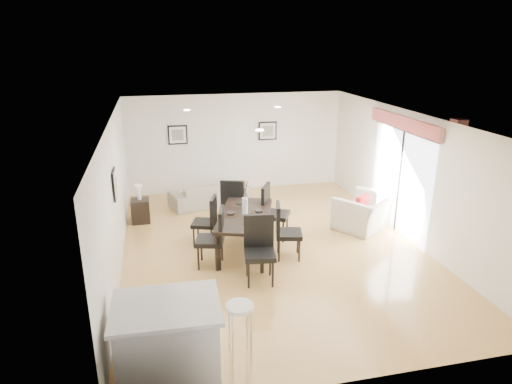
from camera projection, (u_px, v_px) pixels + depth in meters
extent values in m
plane|color=tan|center=(272.00, 247.00, 9.47)|extent=(8.00, 8.00, 0.00)
cube|color=white|center=(236.00, 143.00, 12.73)|extent=(6.00, 0.04, 2.70)
cube|color=white|center=(359.00, 288.00, 5.34)|extent=(6.00, 0.04, 2.70)
cube|color=white|center=(115.00, 197.00, 8.41)|extent=(0.04, 8.00, 2.70)
cube|color=white|center=(409.00, 176.00, 9.66)|extent=(0.04, 8.00, 2.70)
cube|color=white|center=(273.00, 118.00, 8.60)|extent=(6.00, 8.00, 0.02)
imported|color=gray|center=(210.00, 193.00, 11.85)|extent=(2.17, 1.31, 0.59)
imported|color=beige|center=(364.00, 212.00, 10.30)|extent=(1.57, 1.54, 0.77)
imported|color=#365B27|center=(506.00, 209.00, 10.57)|extent=(0.78, 0.73, 0.71)
imported|color=#365B27|center=(475.00, 196.00, 11.63)|extent=(0.40, 0.40, 0.59)
cube|color=black|center=(245.00, 215.00, 9.09)|extent=(1.52, 2.14, 0.06)
cylinder|color=black|center=(217.00, 253.00, 8.41)|extent=(0.08, 0.08, 0.74)
cylinder|color=black|center=(231.00, 217.00, 10.10)|extent=(0.08, 0.08, 0.74)
cylinder|color=black|center=(262.00, 255.00, 8.33)|extent=(0.08, 0.08, 0.74)
cylinder|color=black|center=(269.00, 218.00, 10.03)|extent=(0.08, 0.08, 0.74)
cube|color=black|center=(210.00, 241.00, 8.56)|extent=(0.62, 0.62, 0.09)
cube|color=black|center=(221.00, 225.00, 8.45)|extent=(0.19, 0.52, 0.61)
cylinder|color=black|center=(201.00, 249.00, 8.85)|extent=(0.04, 0.04, 0.47)
cylinder|color=black|center=(222.00, 249.00, 8.84)|extent=(0.04, 0.04, 0.47)
cylinder|color=black|center=(198.00, 259.00, 8.47)|extent=(0.04, 0.04, 0.47)
cylinder|color=black|center=(220.00, 259.00, 8.46)|extent=(0.04, 0.04, 0.47)
cube|color=black|center=(204.00, 223.00, 9.47)|extent=(0.60, 0.60, 0.08)
cube|color=black|center=(213.00, 210.00, 9.35)|extent=(0.21, 0.47, 0.56)
cylinder|color=black|center=(198.00, 231.00, 9.74)|extent=(0.04, 0.04, 0.43)
cylinder|color=black|center=(215.00, 232.00, 9.71)|extent=(0.04, 0.04, 0.43)
cylinder|color=black|center=(194.00, 238.00, 9.40)|extent=(0.04, 0.04, 0.43)
cylinder|color=black|center=(212.00, 239.00, 9.36)|extent=(0.04, 0.04, 0.43)
cube|color=black|center=(289.00, 234.00, 8.89)|extent=(0.60, 0.60, 0.09)
cube|color=black|center=(278.00, 219.00, 8.79)|extent=(0.18, 0.50, 0.60)
cylinder|color=black|center=(299.00, 251.00, 8.79)|extent=(0.04, 0.04, 0.46)
cylinder|color=black|center=(279.00, 251.00, 8.79)|extent=(0.04, 0.04, 0.46)
cylinder|color=black|center=(298.00, 242.00, 9.16)|extent=(0.04, 0.04, 0.46)
cylinder|color=black|center=(278.00, 242.00, 9.16)|extent=(0.04, 0.04, 0.46)
cube|color=black|center=(276.00, 215.00, 9.77)|extent=(0.72, 0.72, 0.09)
cube|color=black|center=(266.00, 199.00, 9.72)|extent=(0.31, 0.50, 0.63)
cylinder|color=black|center=(283.00, 232.00, 9.63)|extent=(0.04, 0.04, 0.48)
cylinder|color=black|center=(264.00, 230.00, 9.73)|extent=(0.04, 0.04, 0.48)
cylinder|color=black|center=(287.00, 225.00, 10.00)|extent=(0.04, 0.04, 0.48)
cylinder|color=black|center=(269.00, 223.00, 10.11)|extent=(0.04, 0.04, 0.48)
cube|color=black|center=(260.00, 254.00, 7.97)|extent=(0.61, 0.61, 0.09)
cube|color=black|center=(259.00, 231.00, 8.09)|extent=(0.54, 0.15, 0.64)
cylinder|color=black|center=(249.00, 275.00, 7.86)|extent=(0.04, 0.04, 0.49)
cylinder|color=black|center=(247.00, 264.00, 8.25)|extent=(0.04, 0.04, 0.49)
cylinder|color=black|center=(273.00, 274.00, 7.89)|extent=(0.04, 0.04, 0.49)
cylinder|color=black|center=(270.00, 263.00, 8.28)|extent=(0.04, 0.04, 0.49)
cube|color=black|center=(234.00, 205.00, 10.36)|extent=(0.66, 0.66, 0.09)
cube|color=black|center=(232.00, 194.00, 10.03)|extent=(0.52, 0.23, 0.63)
cylinder|color=black|center=(244.00, 214.00, 10.63)|extent=(0.04, 0.04, 0.48)
cylinder|color=black|center=(242.00, 220.00, 10.24)|extent=(0.04, 0.04, 0.48)
cylinder|color=black|center=(227.00, 213.00, 10.66)|extent=(0.04, 0.04, 0.48)
cylinder|color=black|center=(224.00, 220.00, 10.27)|extent=(0.04, 0.04, 0.48)
cylinder|color=white|center=(245.00, 206.00, 9.02)|extent=(0.12, 0.12, 0.34)
cylinder|color=black|center=(259.00, 212.00, 9.14)|extent=(0.33, 0.33, 0.01)
cylinder|color=black|center=(259.00, 211.00, 9.13)|extent=(0.17, 0.17, 0.05)
cylinder|color=black|center=(240.00, 204.00, 9.57)|extent=(0.33, 0.33, 0.01)
cylinder|color=black|center=(240.00, 203.00, 9.56)|extent=(0.17, 0.17, 0.05)
cylinder|color=black|center=(231.00, 215.00, 9.02)|extent=(0.33, 0.33, 0.01)
cylinder|color=black|center=(231.00, 213.00, 9.01)|extent=(0.17, 0.17, 0.05)
cylinder|color=black|center=(251.00, 224.00, 8.58)|extent=(0.33, 0.33, 0.01)
cylinder|color=black|center=(251.00, 222.00, 8.58)|extent=(0.17, 0.17, 0.05)
cube|color=black|center=(249.00, 216.00, 10.68)|extent=(0.99, 0.72, 0.36)
cube|color=black|center=(141.00, 211.00, 10.70)|extent=(0.42, 0.42, 0.56)
cylinder|color=white|center=(139.00, 196.00, 10.58)|extent=(0.09, 0.09, 0.15)
cone|color=beige|center=(139.00, 189.00, 10.52)|extent=(0.19, 0.19, 0.21)
cube|color=maroon|center=(362.00, 204.00, 10.10)|extent=(0.39, 0.32, 0.39)
cube|color=silver|center=(168.00, 339.00, 5.88)|extent=(1.29, 0.99, 0.89)
cube|color=#B5B5B7|center=(166.00, 307.00, 5.72)|extent=(1.40, 1.09, 0.06)
cylinder|color=white|center=(240.00, 307.00, 5.96)|extent=(0.37, 0.37, 0.05)
cylinder|color=silver|center=(247.00, 326.00, 6.23)|extent=(0.03, 0.03, 0.79)
cylinder|color=silver|center=(229.00, 328.00, 6.18)|extent=(0.03, 0.03, 0.79)
cylinder|color=silver|center=(232.00, 339.00, 5.95)|extent=(0.03, 0.03, 0.79)
cylinder|color=silver|center=(251.00, 337.00, 6.00)|extent=(0.03, 0.03, 0.79)
cube|color=black|center=(178.00, 135.00, 12.27)|extent=(0.52, 0.03, 0.52)
cube|color=white|center=(178.00, 135.00, 12.27)|extent=(0.44, 0.04, 0.44)
cube|color=#5F5F5A|center=(178.00, 135.00, 12.27)|extent=(0.30, 0.04, 0.30)
cube|color=black|center=(268.00, 131.00, 12.80)|extent=(0.52, 0.03, 0.52)
cube|color=white|center=(268.00, 131.00, 12.80)|extent=(0.44, 0.04, 0.44)
cube|color=#5F5F5A|center=(268.00, 131.00, 12.80)|extent=(0.30, 0.04, 0.30)
cube|color=black|center=(115.00, 184.00, 8.13)|extent=(0.03, 0.52, 0.52)
cube|color=white|center=(115.00, 184.00, 8.13)|extent=(0.04, 0.44, 0.44)
cube|color=#5F5F5A|center=(115.00, 184.00, 8.13)|extent=(0.04, 0.30, 0.30)
cube|color=white|center=(400.00, 182.00, 10.01)|extent=(0.02, 2.40, 2.25)
cube|color=black|center=(399.00, 182.00, 10.00)|extent=(0.03, 0.05, 2.25)
cube|color=black|center=(405.00, 130.00, 9.64)|extent=(0.03, 2.50, 0.05)
cube|color=maroon|center=(404.00, 123.00, 9.58)|extent=(0.10, 2.70, 0.28)
plane|color=gray|center=(473.00, 222.00, 10.79)|extent=(6.00, 6.00, 0.00)
cube|color=brown|center=(454.00, 154.00, 12.91)|extent=(0.35, 0.35, 2.00)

